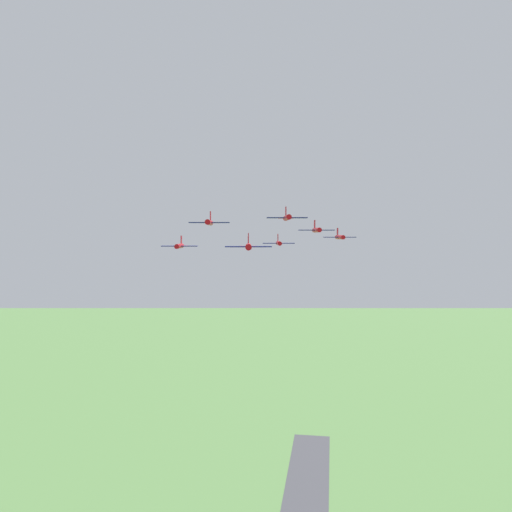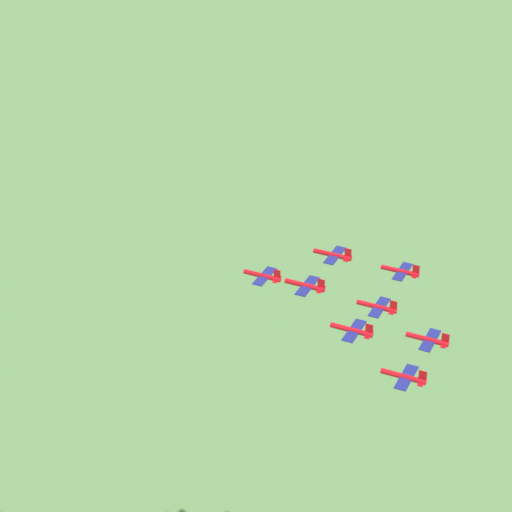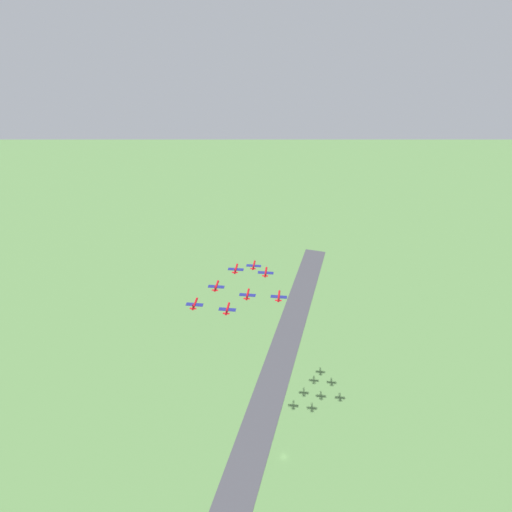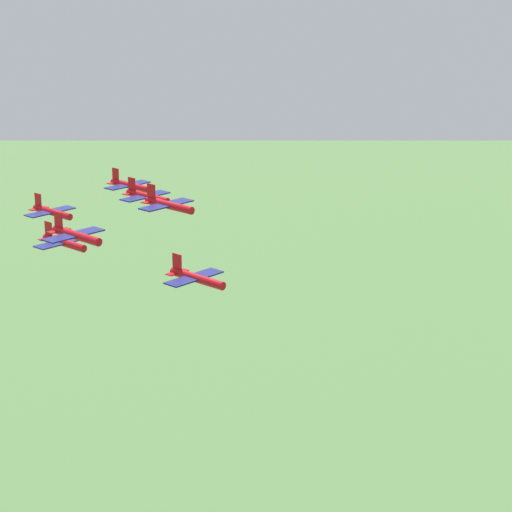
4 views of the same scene
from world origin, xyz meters
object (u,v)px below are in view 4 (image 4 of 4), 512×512
(jet_1, at_px, (168,205))
(jet_3, at_px, (146,196))
(jet_4, at_px, (63,242))
(jet_7, at_px, (51,212))
(jet_6, at_px, (129,185))
(jet_0, at_px, (195,278))
(jet_2, at_px, (75,235))

(jet_1, relative_size, jet_3, 1.00)
(jet_4, bearing_deg, jet_7, -120.47)
(jet_3, distance_m, jet_7, 14.91)
(jet_1, xyz_separation_m, jet_6, (24.47, -15.90, -3.84))
(jet_0, xyz_separation_m, jet_2, (12.89, 6.83, 4.28))
(jet_3, xyz_separation_m, jet_4, (0.66, 14.78, -3.61))
(jet_0, xyz_separation_m, jet_3, (24.47, -15.90, 2.95))
(jet_0, xyz_separation_m, jet_7, (37.36, -9.07, -0.11))
(jet_6, bearing_deg, jet_3, 59.53)
(jet_2, distance_m, jet_4, 15.40)
(jet_6, xyz_separation_m, jet_7, (0.66, 14.78, -1.46))
(jet_0, xyz_separation_m, jet_4, (25.13, -1.12, -0.66))
(jet_3, bearing_deg, jet_7, -59.53)
(jet_4, height_order, jet_7, jet_7)
(jet_0, bearing_deg, jet_1, -120.47)
(jet_4, relative_size, jet_7, 1.00)
(jet_6, height_order, jet_7, jet_6)
(jet_4, relative_size, jet_6, 1.00)
(jet_2, relative_size, jet_7, 1.00)
(jet_4, xyz_separation_m, jet_6, (11.57, -22.73, 2.02))
(jet_1, height_order, jet_7, jet_1)
(jet_2, height_order, jet_7, jet_2)
(jet_6, bearing_deg, jet_4, 29.54)
(jet_7, bearing_deg, jet_0, 78.91)
(jet_6, distance_m, jet_7, 14.87)
(jet_7, bearing_deg, jet_6, 180.00)
(jet_2, xyz_separation_m, jet_4, (12.23, -7.95, -4.94))
(jet_0, bearing_deg, jet_6, -120.47)
(jet_2, relative_size, jet_3, 1.00)
(jet_1, relative_size, jet_6, 1.00)
(jet_4, bearing_deg, jet_3, 180.00)
(jet_0, relative_size, jet_3, 1.00)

